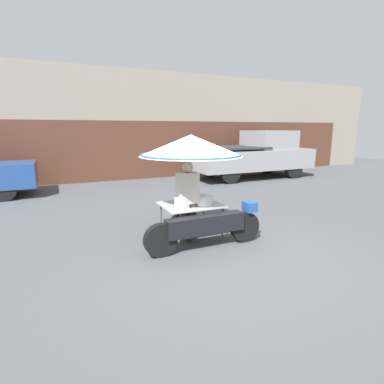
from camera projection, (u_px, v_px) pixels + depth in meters
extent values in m
plane|color=#4C4F54|center=(215.00, 250.00, 5.26)|extent=(36.00, 36.00, 0.00)
cube|color=gray|center=(114.00, 126.00, 12.83)|extent=(28.00, 2.00, 4.42)
cube|color=#563323|center=(120.00, 151.00, 12.13)|extent=(23.80, 0.06, 2.40)
cylinder|color=black|center=(245.00, 227.00, 5.62)|extent=(0.57, 0.14, 0.57)
cylinder|color=black|center=(161.00, 240.00, 4.94)|extent=(0.57, 0.14, 0.57)
cube|color=black|center=(205.00, 224.00, 5.25)|extent=(1.47, 0.24, 0.32)
cube|color=#234C93|center=(250.00, 207.00, 5.58)|extent=(0.20, 0.24, 0.18)
cylinder|color=black|center=(185.00, 221.00, 6.08)|extent=(0.51, 0.14, 0.51)
cylinder|color=#515156|center=(222.00, 224.00, 5.66)|extent=(0.03, 0.03, 0.65)
cylinder|color=#515156|center=(204.00, 213.00, 6.36)|extent=(0.03, 0.03, 0.65)
cylinder|color=#515156|center=(176.00, 231.00, 5.27)|extent=(0.03, 0.03, 0.65)
cylinder|color=#515156|center=(161.00, 219.00, 5.98)|extent=(0.03, 0.03, 0.65)
cube|color=#B2B2B7|center=(191.00, 205.00, 5.75)|extent=(1.12, 0.93, 0.02)
cylinder|color=#B2B2B7|center=(191.00, 180.00, 5.65)|extent=(0.03, 0.03, 0.93)
cone|color=white|center=(191.00, 145.00, 5.51)|extent=(1.92, 1.92, 0.39)
torus|color=blue|center=(191.00, 155.00, 5.55)|extent=(1.87, 1.87, 0.05)
cylinder|color=silver|center=(182.00, 202.00, 5.48)|extent=(0.29, 0.29, 0.21)
cylinder|color=silver|center=(203.00, 200.00, 5.68)|extent=(0.36, 0.36, 0.18)
cylinder|color=silver|center=(184.00, 201.00, 5.88)|extent=(0.24, 0.24, 0.07)
cylinder|color=#4C473D|center=(183.00, 223.00, 5.56)|extent=(0.14, 0.14, 0.75)
cylinder|color=#4C473D|center=(192.00, 222.00, 5.63)|extent=(0.14, 0.14, 0.75)
cube|color=beige|center=(188.00, 188.00, 5.46)|extent=(0.38, 0.22, 0.56)
sphere|color=tan|center=(188.00, 167.00, 5.38)|extent=(0.20, 0.20, 0.20)
cylinder|color=black|center=(4.00, 190.00, 8.74)|extent=(0.65, 0.20, 0.65)
cylinder|color=black|center=(10.00, 182.00, 10.01)|extent=(0.65, 0.20, 0.65)
cylinder|color=black|center=(294.00, 169.00, 12.80)|extent=(0.80, 0.24, 0.80)
cylinder|color=black|center=(268.00, 165.00, 14.30)|extent=(0.80, 0.24, 0.80)
cylinder|color=black|center=(230.00, 173.00, 11.51)|extent=(0.80, 0.24, 0.80)
cylinder|color=black|center=(210.00, 168.00, 13.01)|extent=(0.80, 0.24, 0.80)
cube|color=#939399|center=(252.00, 159.00, 12.82)|extent=(5.28, 1.99, 0.82)
cube|color=#939399|center=(269.00, 140.00, 13.00)|extent=(1.80, 1.83, 0.78)
cube|color=#2D2D33|center=(231.00, 148.00, 12.28)|extent=(2.75, 1.91, 0.08)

